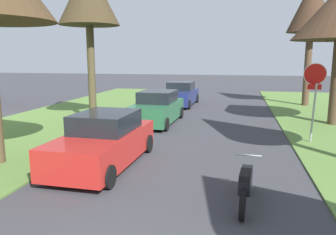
{
  "coord_description": "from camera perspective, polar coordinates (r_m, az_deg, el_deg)",
  "views": [
    {
      "loc": [
        1.6,
        -2.39,
        3.19
      ],
      "look_at": [
        -0.22,
        6.23,
        1.6
      ],
      "focal_mm": 35.57,
      "sensor_mm": 36.0,
      "label": 1
    }
  ],
  "objects": [
    {
      "name": "parked_sedan_red",
      "position": [
        10.13,
        -10.92,
        -4.04
      ],
      "size": [
        2.06,
        4.45,
        1.57
      ],
      "color": "red",
      "rests_on": "ground"
    },
    {
      "name": "parked_motorcycle",
      "position": [
        7.55,
        13.15,
        -11.05
      ],
      "size": [
        0.6,
        2.05,
        0.97
      ],
      "color": "black",
      "rests_on": "ground"
    },
    {
      "name": "parked_sedan_green",
      "position": [
        16.33,
        -1.93,
        1.55
      ],
      "size": [
        2.06,
        4.45,
        1.57
      ],
      "color": "#28663D",
      "rests_on": "ground"
    },
    {
      "name": "parked_sedan_navy",
      "position": [
        22.56,
        2.15,
        3.97
      ],
      "size": [
        2.06,
        4.45,
        1.57
      ],
      "color": "navy",
      "rests_on": "ground"
    },
    {
      "name": "street_tree_right_far",
      "position": [
        24.03,
        23.45,
        16.99
      ],
      "size": [
        3.0,
        3.0,
        8.1
      ],
      "color": "#4E3829",
      "rests_on": "grass_verge_right"
    },
    {
      "name": "stop_sign_far",
      "position": [
        13.39,
        23.82,
        5.04
      ],
      "size": [
        0.81,
        0.52,
        2.95
      ],
      "color": "#9EA0A5",
      "rests_on": "grass_verge_right"
    }
  ]
}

